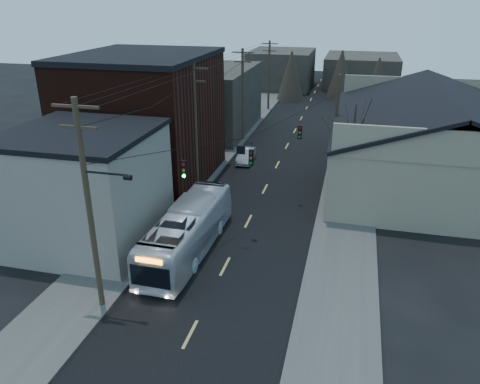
# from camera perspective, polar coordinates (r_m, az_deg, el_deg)

# --- Properties ---
(ground) EXTENTS (160.00, 160.00, 0.00)m
(ground) POSITION_cam_1_polar(r_m,az_deg,el_deg) (21.19, -8.01, -20.19)
(ground) COLOR black
(ground) RESTS_ON ground
(road_surface) EXTENTS (9.00, 110.00, 0.02)m
(road_surface) POSITION_cam_1_polar(r_m,az_deg,el_deg) (46.91, 5.40, 4.92)
(road_surface) COLOR black
(road_surface) RESTS_ON ground
(sidewalk_left) EXTENTS (4.00, 110.00, 0.12)m
(sidewalk_left) POSITION_cam_1_polar(r_m,az_deg,el_deg) (48.21, -2.29, 5.56)
(sidewalk_left) COLOR #474744
(sidewalk_left) RESTS_ON ground
(sidewalk_right) EXTENTS (4.00, 110.00, 0.12)m
(sidewalk_right) POSITION_cam_1_polar(r_m,az_deg,el_deg) (46.46, 13.36, 4.28)
(sidewalk_right) COLOR #474744
(sidewalk_right) RESTS_ON ground
(building_clapboard) EXTENTS (8.00, 8.00, 7.00)m
(building_clapboard) POSITION_cam_1_polar(r_m,az_deg,el_deg) (29.87, -18.26, 0.28)
(building_clapboard) COLOR gray
(building_clapboard) RESTS_ON ground
(building_brick) EXTENTS (10.00, 12.00, 10.00)m
(building_brick) POSITION_cam_1_polar(r_m,az_deg,el_deg) (39.05, -11.51, 8.50)
(building_brick) COLOR black
(building_brick) RESTS_ON ground
(building_left_far) EXTENTS (9.00, 14.00, 7.00)m
(building_left_far) POSITION_cam_1_polar(r_m,az_deg,el_deg) (53.75, -3.69, 11.14)
(building_left_far) COLOR #302C26
(building_left_far) RESTS_ON ground
(warehouse) EXTENTS (16.16, 20.60, 7.73)m
(warehouse) POSITION_cam_1_polar(r_m,az_deg,el_deg) (41.44, 22.53, 4.71)
(warehouse) COLOR #7E735C
(warehouse) RESTS_ON ground
(building_far_left) EXTENTS (10.00, 12.00, 6.00)m
(building_far_left) POSITION_cam_1_polar(r_m,az_deg,el_deg) (80.96, 5.08, 14.71)
(building_far_left) COLOR #302C26
(building_far_left) RESTS_ON ground
(building_far_right) EXTENTS (12.00, 14.00, 5.00)m
(building_far_right) POSITION_cam_1_polar(r_m,az_deg,el_deg) (85.03, 14.57, 14.14)
(building_far_right) COLOR #302C26
(building_far_right) RESTS_ON ground
(bare_tree) EXTENTS (0.40, 0.40, 7.20)m
(bare_tree) POSITION_cam_1_polar(r_m,az_deg,el_deg) (35.86, 13.46, 4.72)
(bare_tree) COLOR black
(bare_tree) RESTS_ON ground
(utility_lines) EXTENTS (11.24, 45.28, 10.50)m
(utility_lines) POSITION_cam_1_polar(r_m,az_deg,el_deg) (40.60, -0.04, 9.43)
(utility_lines) COLOR #382B1E
(utility_lines) RESTS_ON ground
(bus) EXTENTS (2.66, 10.52, 2.92)m
(bus) POSITION_cam_1_polar(r_m,az_deg,el_deg) (28.05, -6.42, -4.74)
(bus) COLOR silver
(bus) RESTS_ON ground
(parked_car) EXTENTS (1.53, 3.86, 1.25)m
(parked_car) POSITION_cam_1_polar(r_m,az_deg,el_deg) (43.64, 0.74, 4.48)
(parked_car) COLOR #9EA0A6
(parked_car) RESTS_ON ground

